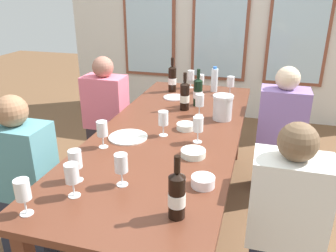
{
  "coord_description": "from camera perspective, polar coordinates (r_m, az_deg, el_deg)",
  "views": [
    {
      "loc": [
        0.59,
        -2.15,
        1.69
      ],
      "look_at": [
        0.0,
        -0.05,
        0.79
      ],
      "focal_mm": 36.65,
      "sensor_mm": 36.0,
      "label": 1
    }
  ],
  "objects": [
    {
      "name": "seated_person_2",
      "position": [
        2.37,
        -22.71,
        -8.88
      ],
      "size": [
        0.38,
        0.24,
        1.11
      ],
      "color": "#2B2E3C",
      "rests_on": "ground"
    },
    {
      "name": "wine_glass_9",
      "position": [
        3.23,
        10.36,
        7.2
      ],
      "size": [
        0.07,
        0.07,
        0.17
      ],
      "color": "white",
      "rests_on": "dining_table"
    },
    {
      "name": "wine_bottle_2",
      "position": [
        1.5,
        1.47,
        -11.36
      ],
      "size": [
        0.08,
        0.08,
        0.3
      ],
      "color": "black",
      "rests_on": "dining_table"
    },
    {
      "name": "ground_plane",
      "position": [
        2.8,
        0.29,
        -14.76
      ],
      "size": [
        12.0,
        12.0,
        0.0
      ],
      "primitive_type": "plane",
      "color": "brown"
    },
    {
      "name": "metal_pitcher",
      "position": [
        2.62,
        9.08,
        3.1
      ],
      "size": [
        0.16,
        0.16,
        0.19
      ],
      "color": "silver",
      "rests_on": "dining_table"
    },
    {
      "name": "wine_glass_10",
      "position": [
        2.16,
        -10.9,
        -0.55
      ],
      "size": [
        0.07,
        0.07,
        0.17
      ],
      "color": "white",
      "rests_on": "dining_table"
    },
    {
      "name": "back_wall_with_windows",
      "position": [
        4.6,
        8.88,
        19.18
      ],
      "size": [
        4.17,
        0.1,
        2.9
      ],
      "color": "silver",
      "rests_on": "ground"
    },
    {
      "name": "seated_person_0",
      "position": [
        3.28,
        -10.17,
        1.26
      ],
      "size": [
        0.38,
        0.24,
        1.11
      ],
      "color": "#32292E",
      "rests_on": "ground"
    },
    {
      "name": "white_plate_1",
      "position": [
        2.31,
        -6.64,
        -1.83
      ],
      "size": [
        0.26,
        0.26,
        0.01
      ],
      "primitive_type": "cylinder",
      "color": "white",
      "rests_on": "dining_table"
    },
    {
      "name": "wine_glass_3",
      "position": [
        2.29,
        -0.79,
        1.11
      ],
      "size": [
        0.07,
        0.07,
        0.17
      ],
      "color": "white",
      "rests_on": "dining_table"
    },
    {
      "name": "tasting_bowl_1",
      "position": [
        2.05,
        4.22,
        -4.5
      ],
      "size": [
        0.15,
        0.15,
        0.04
      ],
      "primitive_type": "cylinder",
      "color": "white",
      "rests_on": "dining_table"
    },
    {
      "name": "wine_bottle_1",
      "position": [
        2.9,
        4.99,
        5.69
      ],
      "size": [
        0.08,
        0.08,
        0.31
      ],
      "color": "black",
      "rests_on": "dining_table"
    },
    {
      "name": "tasting_bowl_0",
      "position": [
        2.43,
        2.95,
        -0.08
      ],
      "size": [
        0.13,
        0.13,
        0.04
      ],
      "primitive_type": "cylinder",
      "color": "white",
      "rests_on": "dining_table"
    },
    {
      "name": "seated_person_1",
      "position": [
        3.0,
        18.13,
        -1.54
      ],
      "size": [
        0.38,
        0.24,
        1.11
      ],
      "color": "#312835",
      "rests_on": "ground"
    },
    {
      "name": "wine_glass_6",
      "position": [
        1.7,
        -15.7,
        -7.69
      ],
      "size": [
        0.07,
        0.07,
        0.17
      ],
      "color": "white",
      "rests_on": "dining_table"
    },
    {
      "name": "water_bottle",
      "position": [
        3.32,
        7.72,
        7.61
      ],
      "size": [
        0.06,
        0.06,
        0.24
      ],
      "color": "white",
      "rests_on": "dining_table"
    },
    {
      "name": "wine_glass_4",
      "position": [
        2.66,
        5.28,
        4.12
      ],
      "size": [
        0.07,
        0.07,
        0.17
      ],
      "color": "white",
      "rests_on": "dining_table"
    },
    {
      "name": "wine_glass_1",
      "position": [
        3.42,
        3.82,
        8.27
      ],
      "size": [
        0.07,
        0.07,
        0.17
      ],
      "color": "white",
      "rests_on": "dining_table"
    },
    {
      "name": "white_plate_0",
      "position": [
        3.12,
        1.11,
        4.79
      ],
      "size": [
        0.2,
        0.2,
        0.01
      ],
      "primitive_type": "cylinder",
      "color": "white",
      "rests_on": "dining_table"
    },
    {
      "name": "wine_glass_0",
      "position": [
        1.82,
        -15.16,
        -5.44
      ],
      "size": [
        0.07,
        0.07,
        0.17
      ],
      "color": "white",
      "rests_on": "dining_table"
    },
    {
      "name": "dining_table",
      "position": [
        2.45,
        0.32,
        -2.09
      ],
      "size": [
        0.97,
        2.45,
        0.74
      ],
      "color": "brown",
      "rests_on": "ground"
    },
    {
      "name": "wine_bottle_3",
      "position": [
        2.79,
        2.71,
        5.04
      ],
      "size": [
        0.08,
        0.08,
        0.31
      ],
      "color": "black",
      "rests_on": "dining_table"
    },
    {
      "name": "wine_bottle_0",
      "position": [
        3.28,
        0.72,
        7.88
      ],
      "size": [
        0.08,
        0.08,
        0.32
      ],
      "color": "black",
      "rests_on": "dining_table"
    },
    {
      "name": "wine_glass_7",
      "position": [
        3.26,
        5.43,
        7.55
      ],
      "size": [
        0.07,
        0.07,
        0.17
      ],
      "color": "white",
      "rests_on": "dining_table"
    },
    {
      "name": "wine_glass_2",
      "position": [
        1.64,
        -23.01,
        -9.97
      ],
      "size": [
        0.07,
        0.07,
        0.17
      ],
      "color": "white",
      "rests_on": "dining_table"
    },
    {
      "name": "tasting_bowl_2",
      "position": [
        1.77,
        5.84,
        -9.16
      ],
      "size": [
        0.12,
        0.12,
        0.05
      ],
      "primitive_type": "cylinder",
      "color": "white",
      "rests_on": "dining_table"
    },
    {
      "name": "seated_person_3",
      "position": [
        1.94,
        18.79,
        -15.68
      ],
      "size": [
        0.38,
        0.24,
        1.11
      ],
      "color": "#232537",
      "rests_on": "ground"
    },
    {
      "name": "wine_glass_5",
      "position": [
        2.2,
        5.02,
        0.09
      ],
      "size": [
        0.07,
        0.07,
        0.17
      ],
      "color": "white",
      "rests_on": "dining_table"
    },
    {
      "name": "wine_glass_8",
      "position": [
        1.74,
        -7.8,
        -6.37
      ],
      "size": [
        0.07,
        0.07,
        0.17
      ],
      "color": "white",
      "rests_on": "dining_table"
    }
  ]
}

